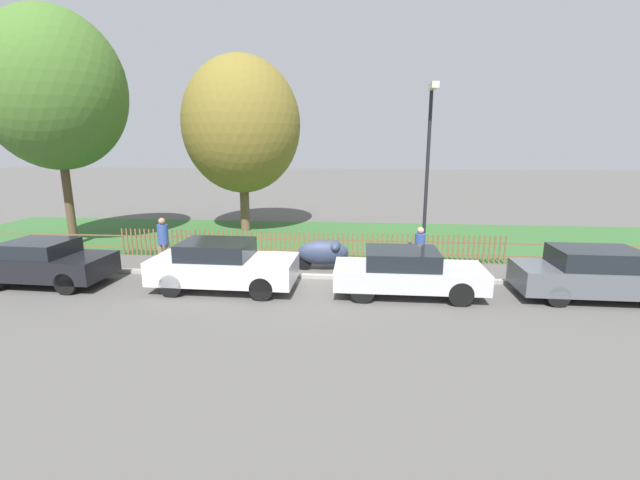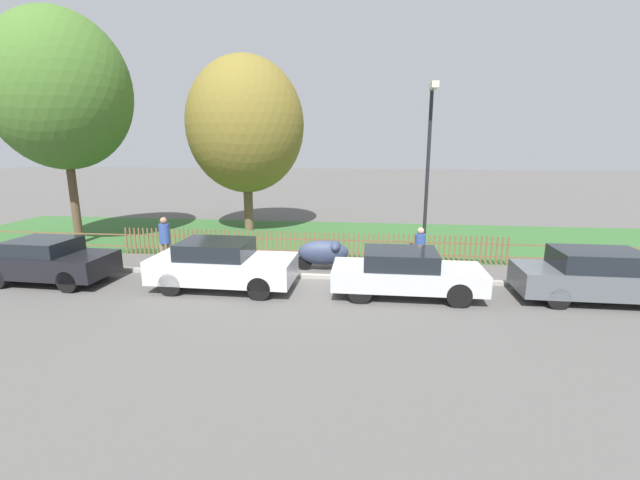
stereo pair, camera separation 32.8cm
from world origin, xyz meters
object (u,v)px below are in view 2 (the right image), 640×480
Objects in this scene: parked_car_silver_hatchback at (49,260)px; parked_car_navy_estate at (405,272)px; street_lamp at (429,160)px; parked_car_red_compact at (602,276)px; tree_nearest_kerb at (60,91)px; pedestrian_by_lamp at (420,249)px; parked_car_black_saloon at (222,264)px; pedestrian_near_fence at (165,239)px; covered_motorcycle at (325,252)px; tree_behind_motorcycle at (246,125)px.

parked_car_navy_estate is at bearing 2.52° from parked_car_silver_hatchback.
street_lamp is (0.72, 1.91, 3.04)m from parked_car_navy_estate.
tree_nearest_kerb is at bearing 166.15° from parked_car_red_compact.
parked_car_navy_estate is at bearing -177.66° from parked_car_red_compact.
parked_car_red_compact is (5.28, 0.16, 0.03)m from parked_car_navy_estate.
street_lamp reaches higher than pedestrian_by_lamp.
parked_car_navy_estate is 3.67m from street_lamp.
parked_car_black_saloon is at bearing -162.33° from street_lamp.
parked_car_silver_hatchback is 2.16× the size of pedestrian_near_fence.
tree_behind_motorcycle reaches higher than covered_motorcycle.
parked_car_red_compact is 0.76× the size of street_lamp.
parked_car_black_saloon is 0.51× the size of tree_behind_motorcycle.
tree_nearest_kerb is 14.83m from street_lamp.
covered_motorcycle is at bearing 174.43° from street_lamp.
pedestrian_by_lamp is 2.81m from street_lamp.
parked_car_silver_hatchback is at bearing -178.37° from parked_car_black_saloon.
covered_motorcycle is 4.51m from street_lamp.
covered_motorcycle is 3.16m from pedestrian_by_lamp.
pedestrian_near_fence reaches higher than pedestrian_by_lamp.
parked_car_navy_estate is 0.70× the size of street_lamp.
tree_nearest_kerb is 1.58× the size of street_lamp.
pedestrian_by_lamp is (14.14, -3.21, -5.36)m from tree_nearest_kerb.
tree_nearest_kerb reaches higher than pedestrian_near_fence.
tree_behind_motorcycle is (-12.30, 8.52, 4.35)m from parked_car_red_compact.
parked_car_red_compact is at bearing -20.95° from street_lamp.
parked_car_black_saloon reaches higher than covered_motorcycle.
parked_car_red_compact is at bearing 144.26° from pedestrian_near_fence.
pedestrian_by_lamp is at bearing -138.20° from street_lamp.
pedestrian_by_lamp is (8.66, -0.17, -0.07)m from pedestrian_near_fence.
covered_motorcycle is 1.03× the size of pedestrian_near_fence.
covered_motorcycle is 5.57m from pedestrian_near_fence.
pedestrian_by_lamp is (-4.70, 1.63, 0.21)m from parked_car_red_compact.
parked_car_red_compact is 4.98m from pedestrian_by_lamp.
parked_car_black_saloon is 2.57× the size of pedestrian_by_lamp.
street_lamp is (11.60, 2.00, 3.02)m from parked_car_silver_hatchback.
pedestrian_by_lamp is (3.11, -0.44, 0.30)m from covered_motorcycle.
tree_behind_motorcycle is 1.38× the size of street_lamp.
tree_nearest_kerb reaches higher than parked_car_black_saloon.
parked_car_navy_estate is 2.55× the size of pedestrian_by_lamp.
parked_car_red_compact is 20.24m from tree_nearest_kerb.
parked_car_silver_hatchback reaches higher than parked_car_navy_estate.
pedestrian_near_fence is at bearing 38.24° from parked_car_silver_hatchback.
tree_behind_motorcycle is 7.93m from pedestrian_near_fence.
tree_nearest_kerb is at bearing 149.47° from parked_car_black_saloon.
pedestrian_near_fence is 1.08× the size of pedestrian_by_lamp.
parked_car_silver_hatchback is 11.62m from pedestrian_by_lamp.
parked_car_silver_hatchback is at bearing 8.10° from pedestrian_near_fence.
parked_car_silver_hatchback is 16.17m from parked_car_red_compact.
pedestrian_near_fence is (2.80, 2.05, 0.29)m from parked_car_silver_hatchback.
parked_car_navy_estate is (5.36, 0.02, -0.06)m from parked_car_black_saloon.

